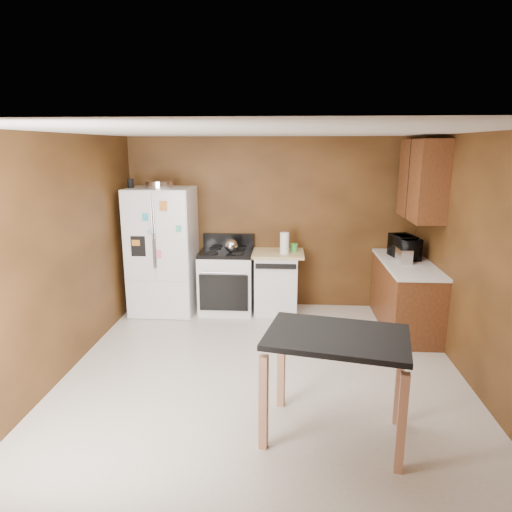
# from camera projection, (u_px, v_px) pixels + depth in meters

# --- Properties ---
(floor) EXTENTS (4.50, 4.50, 0.00)m
(floor) POSITION_uv_depth(u_px,v_px,m) (264.00, 375.00, 4.84)
(floor) COLOR beige
(floor) RESTS_ON ground
(ceiling) EXTENTS (4.50, 4.50, 0.00)m
(ceiling) POSITION_uv_depth(u_px,v_px,m) (265.00, 131.00, 4.25)
(ceiling) COLOR white
(ceiling) RESTS_ON ground
(wall_back) EXTENTS (4.20, 0.00, 4.20)m
(wall_back) POSITION_uv_depth(u_px,v_px,m) (272.00, 224.00, 6.73)
(wall_back) COLOR brown
(wall_back) RESTS_ON ground
(wall_front) EXTENTS (4.20, 0.00, 4.20)m
(wall_front) POSITION_uv_depth(u_px,v_px,m) (242.00, 368.00, 2.36)
(wall_front) COLOR brown
(wall_front) RESTS_ON ground
(wall_left) EXTENTS (0.00, 4.50, 4.50)m
(wall_left) POSITION_uv_depth(u_px,v_px,m) (60.00, 258.00, 4.68)
(wall_left) COLOR brown
(wall_left) RESTS_ON ground
(wall_right) EXTENTS (0.00, 4.50, 4.50)m
(wall_right) POSITION_uv_depth(u_px,v_px,m) (481.00, 265.00, 4.41)
(wall_right) COLOR brown
(wall_right) RESTS_ON ground
(roasting_pan) EXTENTS (0.38, 0.38, 0.10)m
(roasting_pan) POSITION_uv_depth(u_px,v_px,m) (160.00, 184.00, 6.31)
(roasting_pan) COLOR silver
(roasting_pan) RESTS_ON refrigerator
(pen_cup) EXTENTS (0.08, 0.08, 0.13)m
(pen_cup) POSITION_uv_depth(u_px,v_px,m) (131.00, 183.00, 6.30)
(pen_cup) COLOR black
(pen_cup) RESTS_ON refrigerator
(kettle) EXTENTS (0.19, 0.19, 0.19)m
(kettle) POSITION_uv_depth(u_px,v_px,m) (231.00, 246.00, 6.43)
(kettle) COLOR silver
(kettle) RESTS_ON gas_range
(paper_towel) EXTENTS (0.16, 0.16, 0.30)m
(paper_towel) POSITION_uv_depth(u_px,v_px,m) (285.00, 243.00, 6.39)
(paper_towel) COLOR white
(paper_towel) RESTS_ON dishwasher
(green_canister) EXTENTS (0.12, 0.12, 0.11)m
(green_canister) POSITION_uv_depth(u_px,v_px,m) (294.00, 247.00, 6.54)
(green_canister) COLOR green
(green_canister) RESTS_ON dishwasher
(toaster) EXTENTS (0.17, 0.26, 0.18)m
(toaster) POSITION_uv_depth(u_px,v_px,m) (404.00, 256.00, 5.87)
(toaster) COLOR silver
(toaster) RESTS_ON right_cabinets
(microwave) EXTENTS (0.43, 0.55, 0.27)m
(microwave) POSITION_uv_depth(u_px,v_px,m) (404.00, 248.00, 6.11)
(microwave) COLOR black
(microwave) RESTS_ON right_cabinets
(refrigerator) EXTENTS (0.90, 0.80, 1.80)m
(refrigerator) POSITION_uv_depth(u_px,v_px,m) (163.00, 251.00, 6.54)
(refrigerator) COLOR white
(refrigerator) RESTS_ON ground
(gas_range) EXTENTS (0.76, 0.68, 1.10)m
(gas_range) POSITION_uv_depth(u_px,v_px,m) (227.00, 280.00, 6.64)
(gas_range) COLOR white
(gas_range) RESTS_ON ground
(dishwasher) EXTENTS (0.78, 0.63, 0.89)m
(dishwasher) POSITION_uv_depth(u_px,v_px,m) (276.00, 281.00, 6.62)
(dishwasher) COLOR white
(dishwasher) RESTS_ON ground
(right_cabinets) EXTENTS (0.63, 1.58, 2.45)m
(right_cabinets) POSITION_uv_depth(u_px,v_px,m) (410.00, 261.00, 5.94)
(right_cabinets) COLOR brown
(right_cabinets) RESTS_ON ground
(island) EXTENTS (1.25, 0.96, 0.91)m
(island) POSITION_uv_depth(u_px,v_px,m) (336.00, 352.00, 3.67)
(island) COLOR black
(island) RESTS_ON ground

